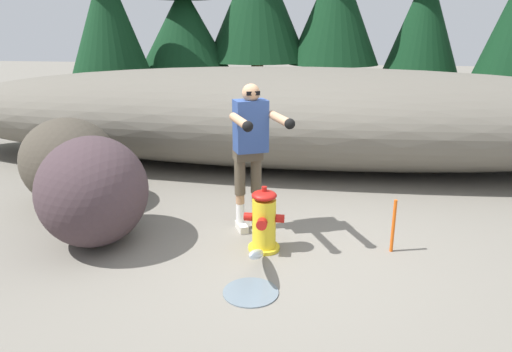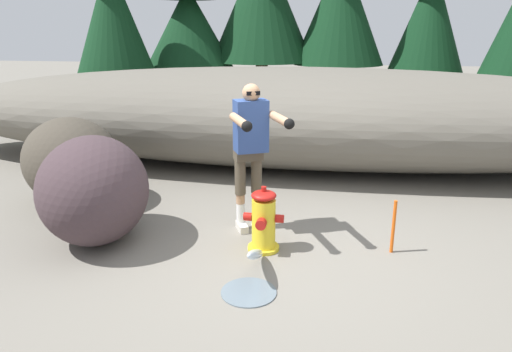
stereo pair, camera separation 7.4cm
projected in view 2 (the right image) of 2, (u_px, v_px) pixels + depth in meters
ground_plane at (271, 253)px, 5.11m from camera, size 56.00×56.00×0.04m
dirt_embankment at (299, 117)px, 8.17m from camera, size 14.01×3.20×1.71m
fire_hydrant at (264, 221)px, 5.05m from camera, size 0.44×0.39×0.73m
hydrant_water_jet at (253, 265)px, 4.50m from camera, size 0.52×1.01×0.42m
utility_worker at (250, 140)px, 5.29m from camera, size 0.78×1.04×1.76m
boulder_large at (72, 161)px, 6.38m from camera, size 1.94×1.93×1.20m
boulder_mid at (94, 190)px, 5.21m from camera, size 1.65×1.80×1.22m
pine_tree_left at (188, 12)px, 12.35m from camera, size 2.41×2.41×4.85m
survey_stake at (393, 227)px, 5.00m from camera, size 0.04×0.04×0.60m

